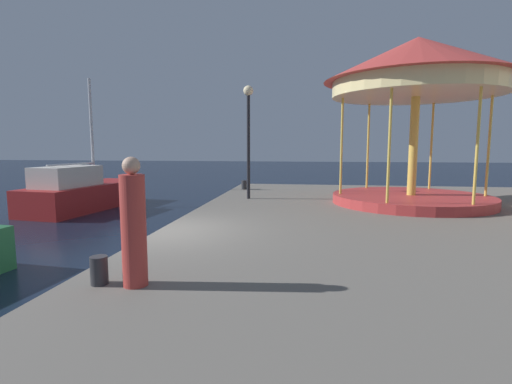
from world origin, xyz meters
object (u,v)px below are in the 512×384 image
(carousel, at_px, (417,82))
(bollard_south, at_px, (99,270))
(person_by_the_water, at_px, (134,226))
(sailboat_red, at_px, (83,192))
(bollard_center, at_px, (244,185))
(lamp_post_mid_promenade, at_px, (248,122))

(carousel, height_order, bollard_south, carousel)
(carousel, height_order, person_by_the_water, carousel)
(bollard_south, bearing_deg, sailboat_red, 123.14)
(bollard_center, height_order, person_by_the_water, person_by_the_water)
(lamp_post_mid_promenade, relative_size, person_by_the_water, 2.28)
(bollard_south, xyz_separation_m, person_by_the_water, (0.52, 0.03, 0.64))
(lamp_post_mid_promenade, xyz_separation_m, bollard_south, (-0.69, -8.98, -2.60))
(carousel, height_order, lamp_post_mid_promenade, carousel)
(person_by_the_water, bearing_deg, bollard_south, -176.74)
(sailboat_red, relative_size, carousel, 1.04)
(lamp_post_mid_promenade, xyz_separation_m, bollard_center, (-0.69, 3.04, -2.60))
(person_by_the_water, bearing_deg, bollard_center, 92.49)
(sailboat_red, xyz_separation_m, lamp_post_mid_promenade, (7.47, -1.41, 2.87))
(bollard_center, bearing_deg, lamp_post_mid_promenade, -77.27)
(bollard_center, distance_m, bollard_south, 12.02)
(sailboat_red, distance_m, bollard_south, 12.41)
(bollard_center, relative_size, person_by_the_water, 0.22)
(person_by_the_water, bearing_deg, carousel, 55.74)
(carousel, distance_m, bollard_south, 11.22)
(sailboat_red, distance_m, carousel, 13.81)
(sailboat_red, xyz_separation_m, person_by_the_water, (7.30, -10.36, 0.90))
(carousel, height_order, bollard_center, carousel)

